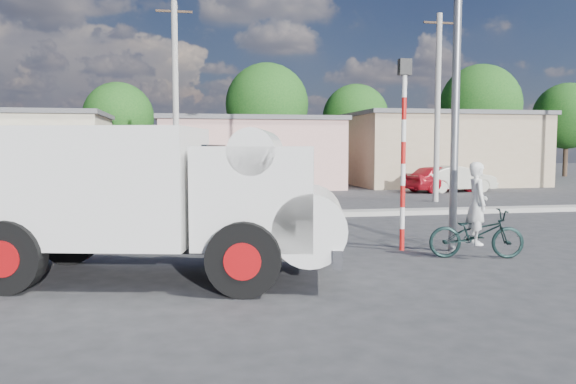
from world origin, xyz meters
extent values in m
plane|color=#2B2B2E|center=(0.00, 0.00, 0.00)|extent=(120.00, 120.00, 0.00)
cube|color=#99968E|center=(0.00, 8.00, 0.08)|extent=(40.00, 0.80, 0.16)
cylinder|color=black|center=(-4.57, -0.94, 0.61)|extent=(1.26, 0.63, 1.21)
cylinder|color=red|center=(-4.57, -0.94, 0.61)|extent=(0.67, 0.52, 0.60)
cylinder|color=black|center=(-4.04, 1.32, 0.61)|extent=(1.26, 0.63, 1.21)
cylinder|color=red|center=(-4.04, 1.32, 0.61)|extent=(0.67, 0.52, 0.60)
cylinder|color=black|center=(-0.82, -1.84, 0.61)|extent=(1.26, 0.63, 1.21)
cylinder|color=red|center=(-0.82, -1.84, 0.61)|extent=(0.67, 0.52, 0.60)
cylinder|color=black|center=(-0.28, 0.42, 0.61)|extent=(1.26, 0.63, 1.21)
cylinder|color=red|center=(-0.28, 0.42, 0.61)|extent=(0.67, 0.52, 0.60)
cube|color=black|center=(-2.48, -0.25, 0.70)|extent=(5.27, 2.58, 0.20)
cube|color=white|center=(-3.45, -0.02, 1.71)|extent=(4.43, 3.29, 2.04)
cube|color=white|center=(-0.44, -0.73, 1.54)|extent=(2.46, 2.66, 1.71)
cylinder|color=white|center=(0.47, -0.95, 1.05)|extent=(1.71, 2.48, 1.21)
cylinder|color=white|center=(-0.44, -0.73, 2.32)|extent=(1.28, 2.38, 0.77)
cube|color=silver|center=(0.90, -1.05, 0.61)|extent=(0.70, 2.34, 0.31)
cube|color=black|center=(-1.19, -0.55, 2.04)|extent=(0.52, 1.84, 0.77)
imported|color=black|center=(4.42, 0.36, 0.53)|extent=(2.11, 1.13, 1.06)
imported|color=white|center=(4.42, 0.36, 0.88)|extent=(0.56, 0.72, 1.77)
imported|color=beige|center=(12.37, 16.68, 0.68)|extent=(4.23, 1.79, 1.36)
imported|color=#A9111D|center=(11.51, 16.81, 0.71)|extent=(4.49, 2.87, 1.42)
cylinder|color=red|center=(3.20, 1.50, 0.25)|extent=(0.11, 0.11, 0.50)
cylinder|color=white|center=(3.20, 1.50, 0.75)|extent=(0.11, 0.11, 0.50)
cylinder|color=red|center=(3.20, 1.50, 1.25)|extent=(0.11, 0.11, 0.50)
cylinder|color=white|center=(3.20, 1.50, 1.75)|extent=(0.11, 0.11, 0.50)
cylinder|color=red|center=(3.20, 1.50, 2.25)|extent=(0.11, 0.11, 0.50)
cylinder|color=white|center=(3.20, 1.50, 2.75)|extent=(0.11, 0.11, 0.50)
cylinder|color=red|center=(3.20, 1.50, 3.25)|extent=(0.11, 0.11, 0.50)
cylinder|color=white|center=(3.20, 1.50, 3.75)|extent=(0.11, 0.11, 0.50)
cube|color=black|center=(3.20, 1.50, 4.18)|extent=(0.28, 0.18, 0.36)
cylinder|color=slate|center=(4.30, 1.20, 4.50)|extent=(0.18, 0.18, 9.00)
cube|color=#D79F94|center=(2.00, 22.00, 1.90)|extent=(10.00, 7.00, 3.80)
cube|color=#59595B|center=(2.00, 22.00, 3.92)|extent=(10.30, 7.30, 0.24)
cube|color=tan|center=(14.00, 22.00, 2.10)|extent=(11.00, 7.00, 4.20)
cube|color=#59595B|center=(14.00, 22.00, 4.32)|extent=(11.30, 7.30, 0.24)
cylinder|color=#38281E|center=(-6.00, 29.00, 1.74)|extent=(0.36, 0.36, 3.47)
sphere|color=#2B621D|center=(-6.00, 29.00, 4.34)|extent=(4.71, 4.71, 4.71)
cylinder|color=#38281E|center=(4.00, 28.00, 2.10)|extent=(0.36, 0.36, 4.20)
sphere|color=#2B621D|center=(4.00, 28.00, 5.25)|extent=(5.70, 5.70, 5.70)
cylinder|color=#38281E|center=(11.00, 30.00, 1.82)|extent=(0.36, 0.36, 3.64)
sphere|color=#2B621D|center=(11.00, 30.00, 4.55)|extent=(4.94, 4.94, 4.94)
cylinder|color=#38281E|center=(20.00, 28.00, 2.18)|extent=(0.36, 0.36, 4.37)
sphere|color=#2B621D|center=(20.00, 28.00, 5.46)|extent=(5.93, 5.93, 5.93)
cylinder|color=#38281E|center=(28.00, 29.00, 1.90)|extent=(0.36, 0.36, 3.81)
sphere|color=#2B621D|center=(28.00, 29.00, 4.76)|extent=(5.17, 5.17, 5.17)
cylinder|color=#99968E|center=(-2.00, 12.00, 4.00)|extent=(0.24, 0.24, 8.00)
cube|color=#38281E|center=(-2.00, 12.00, 7.60)|extent=(1.40, 0.08, 0.08)
cylinder|color=#99968E|center=(9.00, 12.00, 4.00)|extent=(0.24, 0.24, 8.00)
cube|color=#38281E|center=(9.00, 12.00, 7.60)|extent=(1.40, 0.08, 0.08)
camera|label=1|loc=(-1.74, -10.61, 2.41)|focal=35.00mm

